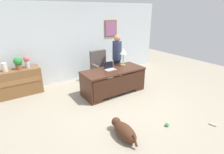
{
  "coord_description": "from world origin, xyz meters",
  "views": [
    {
      "loc": [
        -2.6,
        -3.37,
        2.45
      ],
      "look_at": [
        -0.14,
        0.3,
        0.75
      ],
      "focal_mm": 28.12,
      "sensor_mm": 36.0,
      "label": 1
    }
  ],
  "objects_px": {
    "person_standing": "(117,58)",
    "dog_toy_bone": "(213,124)",
    "dog_lying": "(124,131)",
    "desk_lamp": "(123,52)",
    "vase_with_flowers": "(27,61)",
    "dog_toy_ball": "(167,125)",
    "desk": "(114,80)",
    "credenza": "(19,82)",
    "laptop": "(109,68)",
    "vase_empty": "(5,67)",
    "armchair": "(100,68)",
    "potted_plant": "(18,63)"
  },
  "relations": [
    {
      "from": "person_standing",
      "to": "armchair",
      "type": "bearing_deg",
      "value": 155.68
    },
    {
      "from": "laptop",
      "to": "vase_with_flowers",
      "type": "bearing_deg",
      "value": 145.69
    },
    {
      "from": "armchair",
      "to": "potted_plant",
      "type": "bearing_deg",
      "value": 169.85
    },
    {
      "from": "vase_with_flowers",
      "to": "armchair",
      "type": "bearing_deg",
      "value": -11.17
    },
    {
      "from": "dog_lying",
      "to": "vase_with_flowers",
      "type": "xyz_separation_m",
      "value": [
        -1.13,
        3.32,
        0.86
      ]
    },
    {
      "from": "dog_lying",
      "to": "potted_plant",
      "type": "height_order",
      "value": "potted_plant"
    },
    {
      "from": "vase_empty",
      "to": "dog_toy_bone",
      "type": "relative_size",
      "value": 1.41
    },
    {
      "from": "desk",
      "to": "potted_plant",
      "type": "xyz_separation_m",
      "value": [
        -2.37,
        1.5,
        0.59
      ]
    },
    {
      "from": "credenza",
      "to": "dog_toy_ball",
      "type": "relative_size",
      "value": 14.77
    },
    {
      "from": "vase_with_flowers",
      "to": "dog_toy_ball",
      "type": "bearing_deg",
      "value": -59.04
    },
    {
      "from": "laptop",
      "to": "dog_toy_bone",
      "type": "xyz_separation_m",
      "value": [
        1.0,
        -2.75,
        -0.79
      ]
    },
    {
      "from": "dog_lying",
      "to": "laptop",
      "type": "relative_size",
      "value": 2.58
    },
    {
      "from": "dog_lying",
      "to": "desk_lamp",
      "type": "relative_size",
      "value": 1.48
    },
    {
      "from": "desk",
      "to": "dog_lying",
      "type": "relative_size",
      "value": 2.32
    },
    {
      "from": "dog_toy_ball",
      "to": "dog_toy_bone",
      "type": "xyz_separation_m",
      "value": [
        0.89,
        -0.56,
        -0.02
      ]
    },
    {
      "from": "dog_lying",
      "to": "laptop",
      "type": "height_order",
      "value": "laptop"
    },
    {
      "from": "person_standing",
      "to": "dog_toy_bone",
      "type": "bearing_deg",
      "value": -86.3
    },
    {
      "from": "dog_toy_bone",
      "to": "potted_plant",
      "type": "bearing_deg",
      "value": 128.33
    },
    {
      "from": "vase_with_flowers",
      "to": "desk_lamp",
      "type": "bearing_deg",
      "value": -26.09
    },
    {
      "from": "person_standing",
      "to": "dog_toy_ball",
      "type": "height_order",
      "value": "person_standing"
    },
    {
      "from": "laptop",
      "to": "desk_lamp",
      "type": "relative_size",
      "value": 0.57
    },
    {
      "from": "credenza",
      "to": "potted_plant",
      "type": "height_order",
      "value": "potted_plant"
    },
    {
      "from": "desk",
      "to": "laptop",
      "type": "relative_size",
      "value": 6.0
    },
    {
      "from": "credenza",
      "to": "laptop",
      "type": "height_order",
      "value": "laptop"
    },
    {
      "from": "vase_empty",
      "to": "dog_toy_ball",
      "type": "xyz_separation_m",
      "value": [
        2.75,
        -3.59,
        -0.89
      ]
    },
    {
      "from": "person_standing",
      "to": "desk_lamp",
      "type": "bearing_deg",
      "value": -106.65
    },
    {
      "from": "armchair",
      "to": "person_standing",
      "type": "distance_m",
      "value": 0.7
    },
    {
      "from": "credenza",
      "to": "dog_lying",
      "type": "height_order",
      "value": "credenza"
    },
    {
      "from": "person_standing",
      "to": "laptop",
      "type": "distance_m",
      "value": 1.04
    },
    {
      "from": "potted_plant",
      "to": "desk",
      "type": "bearing_deg",
      "value": -32.36
    },
    {
      "from": "desk",
      "to": "credenza",
      "type": "distance_m",
      "value": 2.88
    },
    {
      "from": "vase_with_flowers",
      "to": "dog_toy_bone",
      "type": "xyz_separation_m",
      "value": [
        3.04,
        -4.14,
        -0.99
      ]
    },
    {
      "from": "armchair",
      "to": "vase_empty",
      "type": "relative_size",
      "value": 4.42
    },
    {
      "from": "vase_with_flowers",
      "to": "dog_toy_bone",
      "type": "distance_m",
      "value": 5.23
    },
    {
      "from": "credenza",
      "to": "laptop",
      "type": "relative_size",
      "value": 4.0
    },
    {
      "from": "laptop",
      "to": "vase_empty",
      "type": "distance_m",
      "value": 2.99
    },
    {
      "from": "desk_lamp",
      "to": "dog_toy_bone",
      "type": "bearing_deg",
      "value": -81.99
    },
    {
      "from": "dog_lying",
      "to": "armchair",
      "type": "bearing_deg",
      "value": 68.31
    },
    {
      "from": "person_standing",
      "to": "vase_empty",
      "type": "height_order",
      "value": "person_standing"
    },
    {
      "from": "desk",
      "to": "person_standing",
      "type": "height_order",
      "value": "person_standing"
    },
    {
      "from": "vase_with_flowers",
      "to": "dog_toy_ball",
      "type": "xyz_separation_m",
      "value": [
        2.15,
        -3.59,
        -0.97
      ]
    },
    {
      "from": "armchair",
      "to": "person_standing",
      "type": "xyz_separation_m",
      "value": [
        0.54,
        -0.25,
        0.36
      ]
    },
    {
      "from": "vase_with_flowers",
      "to": "dog_toy_bone",
      "type": "relative_size",
      "value": 2.06
    },
    {
      "from": "credenza",
      "to": "desk_lamp",
      "type": "bearing_deg",
      "value": -23.52
    },
    {
      "from": "desk",
      "to": "dog_lying",
      "type": "xyz_separation_m",
      "value": [
        -1.0,
        -1.82,
        -0.26
      ]
    },
    {
      "from": "desk",
      "to": "dog_toy_ball",
      "type": "bearing_deg",
      "value": -89.48
    },
    {
      "from": "credenza",
      "to": "armchair",
      "type": "xyz_separation_m",
      "value": [
        2.6,
        -0.45,
        0.09
      ]
    },
    {
      "from": "dog_lying",
      "to": "desk",
      "type": "bearing_deg",
      "value": 61.19
    },
    {
      "from": "vase_empty",
      "to": "potted_plant",
      "type": "xyz_separation_m",
      "value": [
        0.36,
        0.0,
        0.07
      ]
    },
    {
      "from": "dog_lying",
      "to": "vase_with_flowers",
      "type": "height_order",
      "value": "vase_with_flowers"
    }
  ]
}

